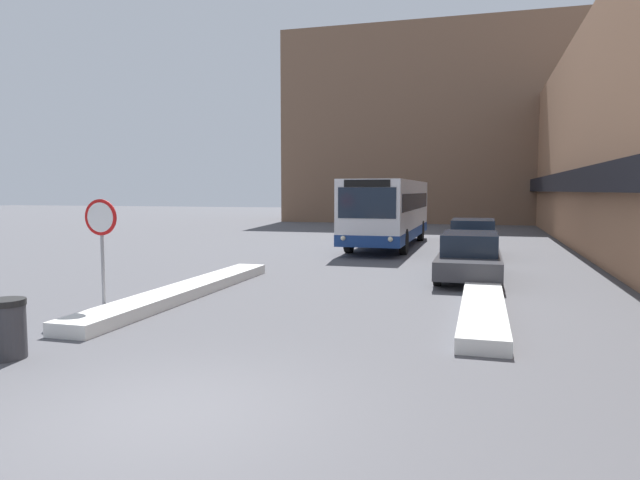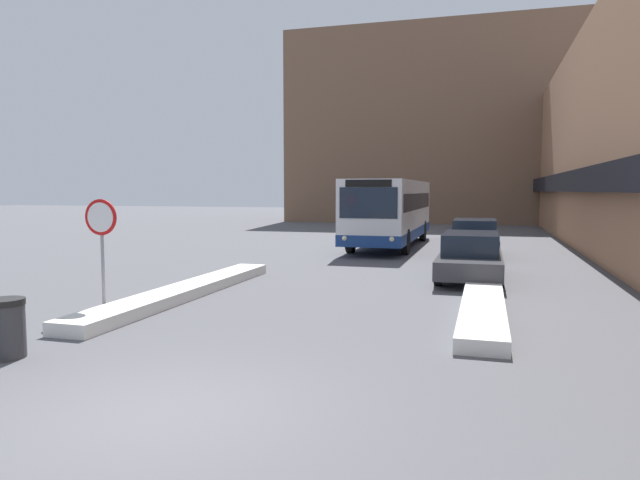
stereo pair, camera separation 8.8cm
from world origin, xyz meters
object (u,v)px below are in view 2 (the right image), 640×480
(city_bus, at_px, (391,211))
(trash_bin, at_px, (6,328))
(parked_car_front, at_px, (470,256))
(stop_sign, at_px, (101,231))
(parked_car_middle, at_px, (475,238))

(city_bus, height_order, trash_bin, city_bus)
(city_bus, relative_size, trash_bin, 11.58)
(parked_car_front, bearing_deg, city_bus, 112.79)
(parked_car_front, bearing_deg, stop_sign, -134.80)
(city_bus, distance_m, parked_car_front, 10.19)
(trash_bin, bearing_deg, city_bus, 81.65)
(parked_car_front, distance_m, trash_bin, 12.51)
(city_bus, height_order, parked_car_middle, city_bus)
(city_bus, distance_m, trash_bin, 20.07)
(parked_car_middle, bearing_deg, parked_car_front, -90.00)
(city_bus, relative_size, parked_car_middle, 2.29)
(city_bus, distance_m, parked_car_middle, 5.15)
(parked_car_front, height_order, stop_sign, stop_sign)
(parked_car_front, xyz_separation_m, parked_car_middle, (0.00, 6.15, 0.05))
(parked_car_front, xyz_separation_m, trash_bin, (-6.83, -10.47, -0.22))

